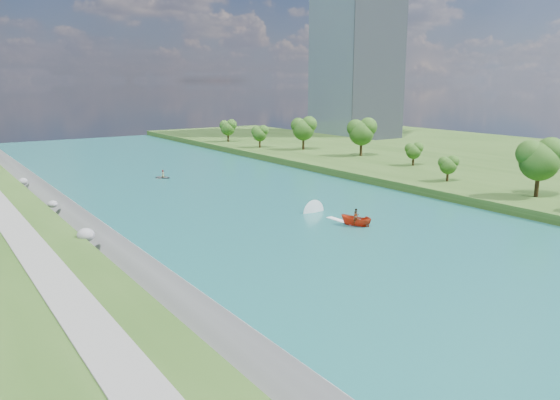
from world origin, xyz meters
TOP-DOWN VIEW (x-y plane):
  - ground at (0.00, 0.00)m, footprint 260.00×260.00m
  - river_water at (0.00, 20.00)m, footprint 55.00×240.00m
  - berm_east at (49.50, 20.00)m, footprint 44.00×240.00m
  - riprap_bank at (-25.86, 18.81)m, footprint 4.46×236.00m
  - riverside_path at (-32.50, 20.00)m, footprint 3.00×200.00m
  - office_tower at (82.50, 95.00)m, footprint 22.00×22.00m
  - trees_east at (38.17, 19.35)m, footprint 16.02×137.95m
  - motorboat at (5.97, 9.98)m, footprint 3.60×18.94m
  - raft at (-1.17, 55.42)m, footprint 3.51×3.63m

SIDE VIEW (x-z plane):
  - ground at x=0.00m, z-range 0.00..0.00m
  - river_water at x=0.00m, z-range 0.00..0.10m
  - raft at x=-1.17m, z-range -0.36..1.30m
  - berm_east at x=49.50m, z-range 0.00..1.50m
  - motorboat at x=5.97m, z-range -0.27..1.84m
  - riprap_bank at x=-25.86m, z-range -0.46..4.09m
  - riverside_path at x=-32.50m, z-range 3.50..3.60m
  - trees_east at x=38.17m, z-range 0.91..11.35m
  - office_tower at x=82.50m, z-range 0.00..60.00m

